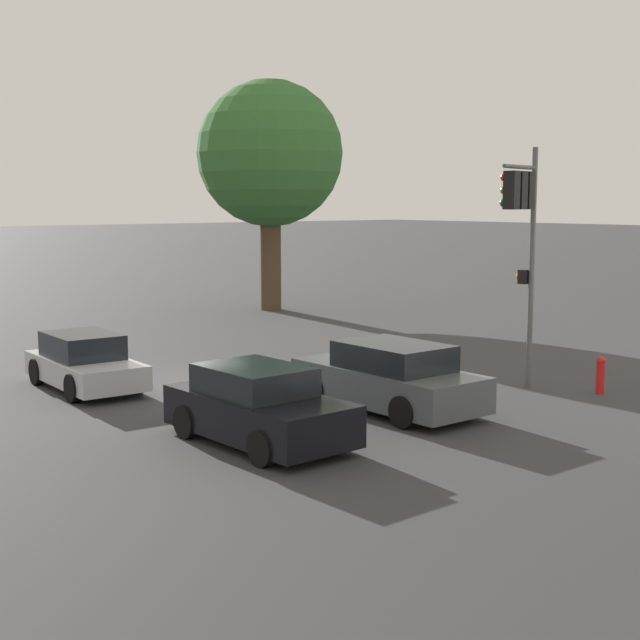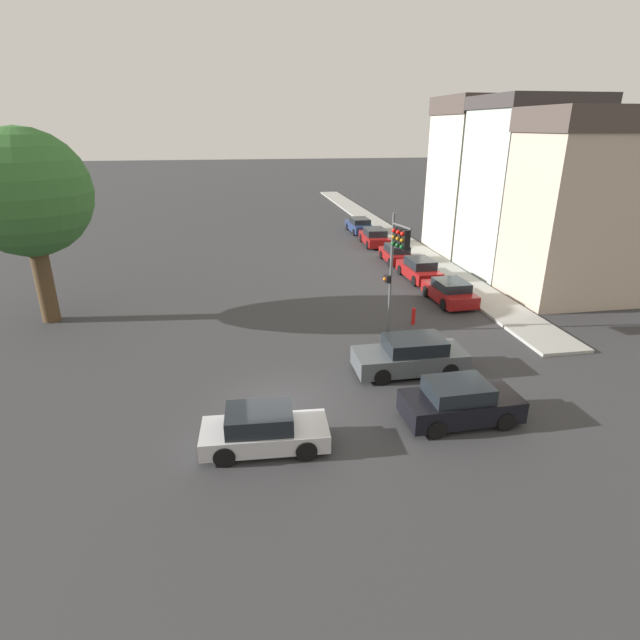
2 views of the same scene
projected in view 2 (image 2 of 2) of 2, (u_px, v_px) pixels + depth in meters
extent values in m
plane|color=#333335|center=(281.00, 407.00, 18.43)|extent=(300.00, 300.00, 0.00)
cube|color=#9E9E99|center=(383.00, 229.00, 50.11)|extent=(2.55, 60.00, 0.16)
cube|color=#BCA893|center=(576.00, 219.00, 28.63)|extent=(6.43, 5.28, 9.37)
cube|color=#473D38|center=(595.00, 119.00, 26.69)|extent=(6.68, 5.49, 1.33)
cube|color=#ADBCB2|center=(524.00, 195.00, 33.79)|extent=(6.58, 6.20, 10.70)
cube|color=#383333|center=(537.00, 102.00, 31.70)|extent=(6.84, 6.45, 0.85)
cube|color=beige|center=(479.00, 186.00, 39.85)|extent=(6.46, 6.35, 10.49)
cube|color=#473D38|center=(488.00, 105.00, 37.70)|extent=(6.72, 6.60, 1.35)
cylinder|color=#4C3823|center=(44.00, 281.00, 25.86)|extent=(0.89, 0.89, 4.34)
sphere|color=#33662D|center=(26.00, 193.00, 24.23)|extent=(6.18, 6.18, 6.18)
cylinder|color=#515456|center=(391.00, 275.00, 24.16)|extent=(0.14, 0.14, 5.95)
cylinder|color=#515456|center=(402.00, 226.00, 22.58)|extent=(0.42, 1.55, 0.10)
cube|color=black|center=(397.00, 237.00, 23.12)|extent=(0.35, 0.35, 0.90)
sphere|color=red|center=(394.00, 231.00, 22.94)|extent=(0.20, 0.20, 0.20)
sphere|color=#99660F|center=(393.00, 237.00, 23.05)|extent=(0.20, 0.20, 0.20)
sphere|color=#0F511E|center=(393.00, 243.00, 23.16)|extent=(0.20, 0.20, 0.20)
cube|color=black|center=(401.00, 238.00, 22.78)|extent=(0.35, 0.35, 0.90)
sphere|color=red|center=(398.00, 232.00, 22.60)|extent=(0.20, 0.20, 0.20)
sphere|color=#99660F|center=(398.00, 239.00, 22.71)|extent=(0.20, 0.20, 0.20)
sphere|color=#0F511E|center=(397.00, 245.00, 22.82)|extent=(0.20, 0.20, 0.20)
cube|color=black|center=(406.00, 240.00, 22.44)|extent=(0.35, 0.35, 0.90)
sphere|color=red|center=(402.00, 234.00, 22.26)|extent=(0.20, 0.20, 0.20)
sphere|color=#99660F|center=(402.00, 240.00, 22.37)|extent=(0.20, 0.20, 0.20)
sphere|color=#0F511E|center=(402.00, 247.00, 22.48)|extent=(0.20, 0.20, 0.20)
cube|color=black|center=(387.00, 279.00, 24.17)|extent=(0.29, 0.39, 0.35)
sphere|color=orange|center=(385.00, 279.00, 24.12)|extent=(0.18, 0.18, 0.18)
cube|color=#4C5156|center=(409.00, 359.00, 20.88)|extent=(4.63, 1.94, 0.77)
cube|color=black|center=(415.00, 344.00, 20.67)|extent=(2.41, 1.70, 0.57)
cylinder|color=black|center=(382.00, 377.00, 19.91)|extent=(0.69, 0.22, 0.69)
cylinder|color=black|center=(370.00, 357.00, 21.57)|extent=(0.69, 0.22, 0.69)
cylinder|color=black|center=(450.00, 371.00, 20.36)|extent=(0.69, 0.22, 0.69)
cylinder|color=black|center=(433.00, 353.00, 22.02)|extent=(0.69, 0.22, 0.69)
cube|color=#B7B7BC|center=(265.00, 434.00, 15.94)|extent=(4.11, 1.89, 0.60)
cube|color=black|center=(259.00, 419.00, 15.70)|extent=(2.16, 1.60, 0.60)
cylinder|color=black|center=(302.00, 422.00, 16.87)|extent=(0.68, 0.25, 0.67)
cylinder|color=black|center=(306.00, 451.00, 15.39)|extent=(0.68, 0.25, 0.67)
cylinder|color=black|center=(227.00, 427.00, 16.59)|extent=(0.68, 0.25, 0.67)
cylinder|color=black|center=(224.00, 457.00, 15.11)|extent=(0.68, 0.25, 0.67)
cube|color=black|center=(461.00, 406.00, 17.41)|extent=(4.09, 1.96, 0.78)
cube|color=black|center=(458.00, 390.00, 17.14)|extent=(2.14, 1.68, 0.54)
cylinder|color=black|center=(481.00, 396.00, 18.52)|extent=(0.66, 0.24, 0.66)
cylinder|color=black|center=(506.00, 421.00, 16.93)|extent=(0.66, 0.24, 0.66)
cylinder|color=black|center=(417.00, 403.00, 18.06)|extent=(0.66, 0.24, 0.66)
cylinder|color=black|center=(436.00, 429.00, 16.48)|extent=(0.66, 0.24, 0.66)
cube|color=maroon|center=(449.00, 294.00, 29.21)|extent=(2.01, 4.08, 0.68)
cube|color=black|center=(451.00, 285.00, 28.85)|extent=(1.71, 2.15, 0.49)
cylinder|color=black|center=(426.00, 291.00, 30.24)|extent=(0.25, 0.70, 0.69)
cylinder|color=black|center=(453.00, 289.00, 30.57)|extent=(0.25, 0.70, 0.69)
cylinder|color=black|center=(444.00, 305.00, 27.97)|extent=(0.25, 0.70, 0.69)
cylinder|color=black|center=(473.00, 302.00, 28.30)|extent=(0.25, 0.70, 0.69)
cube|color=maroon|center=(419.00, 272.00, 33.58)|extent=(1.84, 4.39, 0.73)
cube|color=black|center=(420.00, 263.00, 33.19)|extent=(1.57, 2.30, 0.55)
cylinder|color=black|center=(400.00, 270.00, 34.73)|extent=(0.24, 0.68, 0.67)
cylinder|color=black|center=(422.00, 269.00, 35.03)|extent=(0.24, 0.68, 0.67)
cylinder|color=black|center=(415.00, 281.00, 32.28)|extent=(0.24, 0.68, 0.67)
cylinder|color=black|center=(438.00, 280.00, 32.57)|extent=(0.24, 0.68, 0.67)
cube|color=maroon|center=(396.00, 256.00, 37.92)|extent=(1.77, 3.85, 0.66)
cube|color=black|center=(397.00, 248.00, 37.57)|extent=(1.54, 2.01, 0.52)
cylinder|color=black|center=(382.00, 255.00, 38.97)|extent=(0.23, 0.63, 0.62)
cylinder|color=black|center=(401.00, 254.00, 39.20)|extent=(0.23, 0.63, 0.62)
cylinder|color=black|center=(390.00, 262.00, 36.79)|extent=(0.23, 0.63, 0.62)
cylinder|color=black|center=(411.00, 262.00, 37.01)|extent=(0.23, 0.63, 0.62)
cube|color=maroon|center=(374.00, 239.00, 43.36)|extent=(2.03, 4.57, 0.71)
cube|color=black|center=(375.00, 232.00, 42.97)|extent=(1.73, 2.40, 0.55)
cylinder|color=black|center=(361.00, 238.00, 44.62)|extent=(0.25, 0.70, 0.69)
cylinder|color=black|center=(380.00, 238.00, 44.83)|extent=(0.25, 0.70, 0.69)
cylinder|color=black|center=(368.00, 245.00, 42.04)|extent=(0.25, 0.70, 0.69)
cylinder|color=black|center=(388.00, 244.00, 42.25)|extent=(0.25, 0.70, 0.69)
cube|color=navy|center=(359.00, 227.00, 48.64)|extent=(1.86, 4.59, 0.74)
cube|color=black|center=(360.00, 221.00, 48.25)|extent=(1.62, 2.40, 0.49)
cylinder|color=black|center=(347.00, 227.00, 49.88)|extent=(0.23, 0.63, 0.63)
cylinder|color=black|center=(364.00, 226.00, 50.16)|extent=(0.23, 0.63, 0.63)
cylinder|color=black|center=(354.00, 232.00, 47.29)|extent=(0.23, 0.63, 0.63)
cylinder|color=black|center=(371.00, 231.00, 47.57)|extent=(0.23, 0.63, 0.63)
cylinder|color=red|center=(413.00, 317.00, 26.02)|extent=(0.20, 0.20, 0.75)
sphere|color=red|center=(414.00, 310.00, 25.86)|extent=(0.22, 0.22, 0.22)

